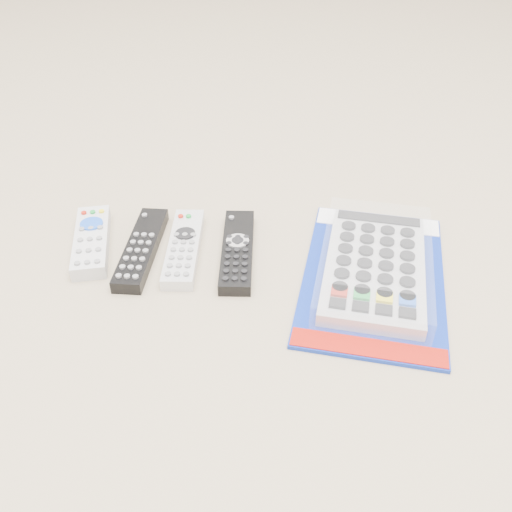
{
  "coord_description": "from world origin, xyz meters",
  "views": [
    {
      "loc": [
        0.07,
        -0.67,
        0.55
      ],
      "look_at": [
        0.04,
        0.02,
        0.01
      ],
      "focal_mm": 40.0,
      "sensor_mm": 36.0,
      "label": 1
    }
  ],
  "objects_px": {
    "remote_small_grey": "(92,241)",
    "remote_silver_dvd": "(184,247)",
    "remote_large_black": "(237,250)",
    "jumbo_remote_packaged": "(375,266)",
    "remote_slim_black": "(141,248)"
  },
  "relations": [
    {
      "from": "remote_small_grey",
      "to": "remote_slim_black",
      "type": "xyz_separation_m",
      "value": [
        0.08,
        -0.01,
        -0.0
      ]
    },
    {
      "from": "jumbo_remote_packaged",
      "to": "remote_large_black",
      "type": "bearing_deg",
      "value": 178.06
    },
    {
      "from": "remote_small_grey",
      "to": "jumbo_remote_packaged",
      "type": "bearing_deg",
      "value": -18.94
    },
    {
      "from": "remote_slim_black",
      "to": "remote_silver_dvd",
      "type": "xyz_separation_m",
      "value": [
        0.07,
        0.01,
        -0.0
      ]
    },
    {
      "from": "remote_small_grey",
      "to": "remote_large_black",
      "type": "distance_m",
      "value": 0.23
    },
    {
      "from": "remote_small_grey",
      "to": "jumbo_remote_packaged",
      "type": "relative_size",
      "value": 0.49
    },
    {
      "from": "remote_slim_black",
      "to": "remote_large_black",
      "type": "distance_m",
      "value": 0.15
    },
    {
      "from": "remote_small_grey",
      "to": "remote_slim_black",
      "type": "bearing_deg",
      "value": -21.65
    },
    {
      "from": "remote_small_grey",
      "to": "remote_silver_dvd",
      "type": "distance_m",
      "value": 0.15
    },
    {
      "from": "remote_small_grey",
      "to": "jumbo_remote_packaged",
      "type": "xyz_separation_m",
      "value": [
        0.44,
        -0.06,
        0.01
      ]
    },
    {
      "from": "remote_slim_black",
      "to": "jumbo_remote_packaged",
      "type": "height_order",
      "value": "jumbo_remote_packaged"
    },
    {
      "from": "remote_small_grey",
      "to": "jumbo_remote_packaged",
      "type": "height_order",
      "value": "jumbo_remote_packaged"
    },
    {
      "from": "remote_small_grey",
      "to": "remote_slim_black",
      "type": "distance_m",
      "value": 0.08
    },
    {
      "from": "remote_large_black",
      "to": "jumbo_remote_packaged",
      "type": "distance_m",
      "value": 0.21
    },
    {
      "from": "remote_silver_dvd",
      "to": "jumbo_remote_packaged",
      "type": "relative_size",
      "value": 0.52
    }
  ]
}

